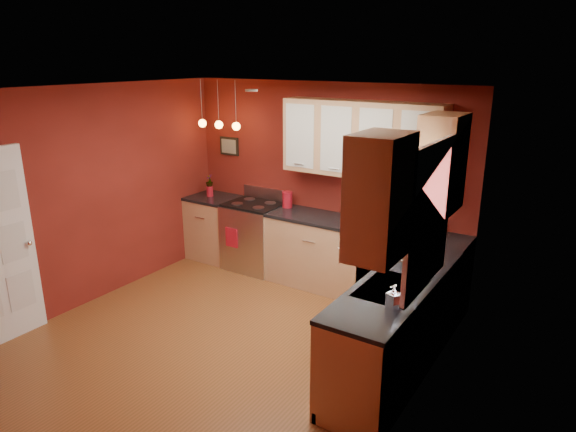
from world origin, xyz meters
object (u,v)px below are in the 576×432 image
Objects in this scene: red_canister at (287,199)px; soap_pump at (394,297)px; coffee_maker at (427,222)px; gas_range at (255,235)px; sink at (392,290)px.

red_canister reaches higher than soap_pump.
gas_range is at bearing -155.78° from coffee_maker.
gas_range is 0.75m from red_canister.
soap_pump is (2.31, -1.99, -0.01)m from red_canister.
gas_range is at bearing 146.08° from soap_pump.
gas_range is 1.59× the size of sink.
red_canister is 0.83× the size of coffee_maker.
sink is 2.70× the size of coffee_maker.
soap_pump is at bearing -40.84° from red_canister.
coffee_maker is (-0.23, 1.64, 0.14)m from sink.
sink is at bearing 112.95° from soap_pump.
sink reaches higher than gas_range.
sink is at bearing -61.06° from coffee_maker.
red_canister is (-2.15, 1.63, 0.13)m from sink.
red_canister reaches higher than gas_range.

